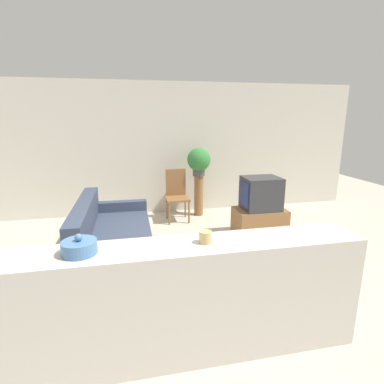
{
  "coord_description": "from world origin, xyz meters",
  "views": [
    {
      "loc": [
        -0.43,
        -2.83,
        1.99
      ],
      "look_at": [
        0.51,
        1.65,
        0.85
      ],
      "focal_mm": 28.0,
      "sensor_mm": 36.0,
      "label": 1
    }
  ],
  "objects_px": {
    "couch": "(112,241)",
    "potted_plant": "(199,160)",
    "wooden_chair": "(177,193)",
    "television": "(261,193)",
    "decorative_bowl": "(79,247)"
  },
  "relations": [
    {
      "from": "couch",
      "to": "potted_plant",
      "type": "xyz_separation_m",
      "value": [
        1.66,
        1.81,
        0.84
      ]
    },
    {
      "from": "wooden_chair",
      "to": "potted_plant",
      "type": "xyz_separation_m",
      "value": [
        0.49,
        0.19,
        0.6
      ]
    },
    {
      "from": "television",
      "to": "potted_plant",
      "type": "height_order",
      "value": "potted_plant"
    },
    {
      "from": "couch",
      "to": "decorative_bowl",
      "type": "xyz_separation_m",
      "value": [
        -0.1,
        -1.87,
        0.75
      ]
    },
    {
      "from": "television",
      "to": "decorative_bowl",
      "type": "distance_m",
      "value": 3.45
    },
    {
      "from": "wooden_chair",
      "to": "decorative_bowl",
      "type": "height_order",
      "value": "decorative_bowl"
    },
    {
      "from": "wooden_chair",
      "to": "couch",
      "type": "bearing_deg",
      "value": -126.01
    },
    {
      "from": "decorative_bowl",
      "to": "wooden_chair",
      "type": "bearing_deg",
      "value": 69.97
    },
    {
      "from": "couch",
      "to": "potted_plant",
      "type": "height_order",
      "value": "potted_plant"
    },
    {
      "from": "potted_plant",
      "to": "decorative_bowl",
      "type": "relative_size",
      "value": 2.19
    },
    {
      "from": "television",
      "to": "wooden_chair",
      "type": "bearing_deg",
      "value": 137.24
    },
    {
      "from": "wooden_chair",
      "to": "decorative_bowl",
      "type": "relative_size",
      "value": 3.89
    },
    {
      "from": "couch",
      "to": "television",
      "type": "xyz_separation_m",
      "value": [
        2.42,
        0.47,
        0.45
      ]
    },
    {
      "from": "couch",
      "to": "potted_plant",
      "type": "distance_m",
      "value": 2.6
    },
    {
      "from": "television",
      "to": "decorative_bowl",
      "type": "xyz_separation_m",
      "value": [
        -2.51,
        -2.34,
        0.3
      ]
    }
  ]
}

